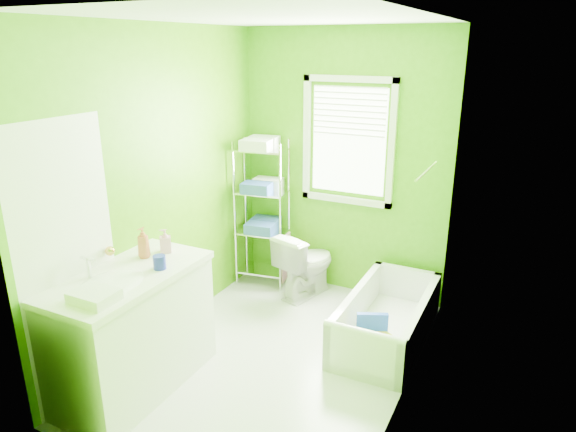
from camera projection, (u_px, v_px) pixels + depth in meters
The scene contains 9 objects.
ground at pixel (275, 357), 4.20m from camera, with size 2.90×2.90×0.00m, color silver.
room_envelope at pixel (273, 173), 3.71m from camera, with size 2.14×2.94×2.62m.
window at pixel (348, 135), 4.88m from camera, with size 0.92×0.05×1.22m.
door at pixel (70, 267), 3.48m from camera, with size 0.09×0.80×2.00m.
right_wall_decor at pixel (413, 225), 3.33m from camera, with size 0.04×1.48×1.17m.
bathtub at pixel (385, 326), 4.39m from camera, with size 0.63×1.35×0.44m.
toilet at pixel (306, 263), 5.16m from camera, with size 0.38×0.66×0.68m, color white.
vanity at pixel (132, 328), 3.70m from camera, with size 0.63×1.22×1.15m.
wire_shelf_unit at pixel (263, 197), 5.24m from camera, with size 0.56×0.46×1.56m.
Camera 1 is at (1.71, -3.19, 2.43)m, focal length 32.00 mm.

